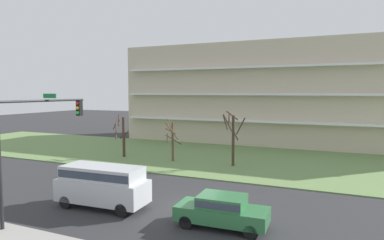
# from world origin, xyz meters

# --- Properties ---
(ground) EXTENTS (160.00, 160.00, 0.00)m
(ground) POSITION_xyz_m (0.00, 0.00, 0.00)
(ground) COLOR #2D2D30
(grass_lawn_strip) EXTENTS (80.00, 16.00, 0.08)m
(grass_lawn_strip) POSITION_xyz_m (0.00, 14.00, 0.04)
(grass_lawn_strip) COLOR #66844C
(grass_lawn_strip) RESTS_ON ground
(apartment_building) EXTENTS (38.62, 11.49, 12.46)m
(apartment_building) POSITION_xyz_m (0.00, 27.27, 6.23)
(apartment_building) COLOR beige
(apartment_building) RESTS_ON ground
(tree_far_left) EXTENTS (1.31, 1.74, 4.27)m
(tree_far_left) POSITION_xyz_m (-12.36, 10.63, 2.24)
(tree_far_left) COLOR #423023
(tree_far_left) RESTS_ON ground
(tree_left) EXTENTS (1.77, 1.34, 3.99)m
(tree_left) POSITION_xyz_m (-6.84, 10.60, 2.10)
(tree_left) COLOR brown
(tree_left) RESTS_ON ground
(tree_center) EXTENTS (2.14, 2.14, 4.91)m
(tree_center) POSITION_xyz_m (-1.14, 10.95, 2.70)
(tree_center) COLOR #423023
(tree_center) RESTS_ON ground
(sedan_green_near_left) EXTENTS (4.47, 1.97, 1.57)m
(sedan_green_near_left) POSITION_xyz_m (2.21, -2.00, 0.87)
(sedan_green_near_left) COLOR #2D6B3D
(sedan_green_near_left) RESTS_ON ground
(van_silver_center_left) EXTENTS (5.28, 2.23, 2.36)m
(van_silver_center_left) POSITION_xyz_m (-4.85, -2.00, 1.40)
(van_silver_center_left) COLOR #B7BABF
(van_silver_center_left) RESTS_ON ground
(traffic_signal_mast) EXTENTS (0.90, 5.68, 6.44)m
(traffic_signal_mast) POSITION_xyz_m (-6.97, -4.69, 4.42)
(traffic_signal_mast) COLOR black
(traffic_signal_mast) RESTS_ON ground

